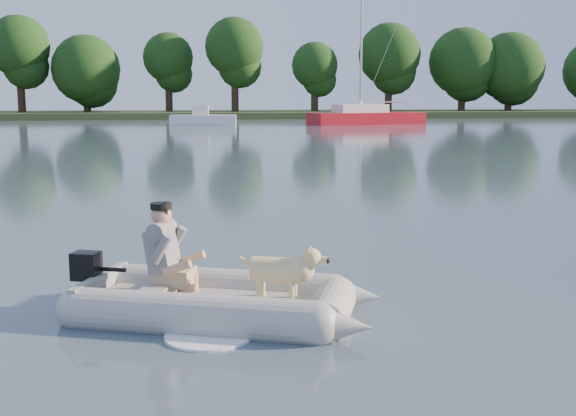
{
  "coord_description": "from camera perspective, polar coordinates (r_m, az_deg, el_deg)",
  "views": [
    {
      "loc": [
        -0.77,
        -7.93,
        2.32
      ],
      "look_at": [
        0.58,
        1.81,
        0.75
      ],
      "focal_mm": 45.0,
      "sensor_mm": 36.0,
      "label": 1
    }
  ],
  "objects": [
    {
      "name": "man",
      "position": [
        7.76,
        -9.78,
        -3.05
      ],
      "size": [
        0.81,
        0.75,
        0.98
      ],
      "primitive_type": null,
      "rotation": [
        0.0,
        0.0,
        -0.34
      ],
      "color": "slate",
      "rests_on": "dinghy"
    },
    {
      "name": "outboard_motor",
      "position": [
        8.17,
        -15.6,
        -5.7
      ],
      "size": [
        0.44,
        0.37,
        0.72
      ],
      "primitive_type": null,
      "rotation": [
        0.0,
        0.0,
        -0.34
      ],
      "color": "black",
      "rests_on": "dinghy"
    },
    {
      "name": "dinghy",
      "position": [
        7.55,
        -5.35,
        -4.64
      ],
      "size": [
        5.38,
        4.79,
        1.27
      ],
      "primitive_type": null,
      "rotation": [
        0.0,
        0.0,
        -0.34
      ],
      "color": "#A7A7A2",
      "rests_on": "water"
    },
    {
      "name": "dog",
      "position": [
        7.47,
        -0.88,
        -5.26
      ],
      "size": [
        0.9,
        0.57,
        0.57
      ],
      "primitive_type": null,
      "rotation": [
        0.0,
        0.0,
        -0.34
      ],
      "color": "#CEBE77",
      "rests_on": "dinghy"
    },
    {
      "name": "water",
      "position": [
        8.3,
        -2.27,
        -7.17
      ],
      "size": [
        160.0,
        160.0,
        0.0
      ],
      "primitive_type": "plane",
      "color": "slate",
      "rests_on": "ground"
    },
    {
      "name": "shore_bank",
      "position": [
        69.96,
        -7.35,
        7.31
      ],
      "size": [
        160.0,
        12.0,
        0.7
      ],
      "primitive_type": "cube",
      "color": "#47512D",
      "rests_on": "water"
    },
    {
      "name": "treeline",
      "position": [
        69.91,
        1.05,
        11.57
      ],
      "size": [
        90.77,
        7.35,
        9.31
      ],
      "color": "#332316",
      "rests_on": "shore_bank"
    },
    {
      "name": "motorboat",
      "position": [
        52.89,
        -6.71,
        7.52
      ],
      "size": [
        5.07,
        2.34,
        2.08
      ],
      "primitive_type": null,
      "rotation": [
        0.0,
        0.0,
        -0.09
      ],
      "color": "white",
      "rests_on": "water"
    },
    {
      "name": "sailboat",
      "position": [
        54.77,
        6.15,
        7.15
      ],
      "size": [
        9.15,
        4.68,
        12.06
      ],
      "rotation": [
        0.0,
        0.0,
        0.25
      ],
      "color": "#A3121D",
      "rests_on": "water"
    }
  ]
}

